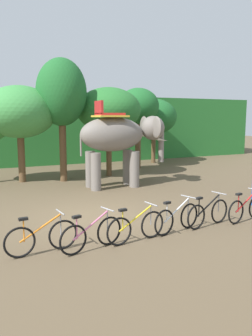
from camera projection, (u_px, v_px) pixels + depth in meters
name	position (u px, v px, depth m)	size (l,w,h in m)	color
ground_plane	(95.00, 216.00, 10.68)	(80.00, 80.00, 0.00)	brown
foliage_hedge	(20.00, 129.00, 23.73)	(36.00, 6.00, 4.52)	#28702D
tree_right	(19.00, 112.00, 15.92)	(3.41, 3.41, 4.56)	brown
tree_far_left	(61.00, 93.00, 16.01)	(2.38, 2.38, 5.84)	brown
tree_center	(109.00, 110.00, 17.61)	(3.34, 3.34, 4.62)	brown
tree_left	(138.00, 107.00, 20.31)	(2.50, 2.50, 4.82)	brown
tree_far_right	(154.00, 117.00, 22.94)	(3.09, 3.09, 4.33)	brown
elephant	(119.00, 137.00, 15.01)	(4.17, 2.08, 3.78)	slate
bike_orange	(42.00, 237.00, 7.71)	(1.71, 0.52, 0.92)	black
bike_pink	(92.00, 234.00, 7.91)	(1.67, 0.59, 0.92)	black
bike_yellow	(136.00, 227.00, 8.44)	(1.70, 0.52, 0.92)	black
bike_white	(177.00, 218.00, 9.17)	(1.67, 0.61, 0.92)	black
bike_black	(208.00, 213.00, 9.65)	(1.69, 0.54, 0.92)	black
bike_red	(246.00, 208.00, 10.14)	(1.69, 0.53, 0.92)	black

